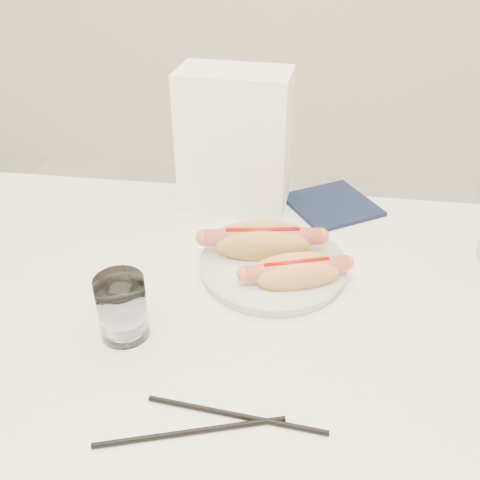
# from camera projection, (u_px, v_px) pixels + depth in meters

# --- Properties ---
(table) EXTENTS (1.20, 0.80, 0.75)m
(table) POSITION_uv_depth(u_px,v_px,m) (238.00, 353.00, 0.81)
(table) COLOR white
(table) RESTS_ON ground
(plate) EXTENTS (0.26, 0.26, 0.02)m
(plate) POSITION_uv_depth(u_px,v_px,m) (273.00, 268.00, 0.87)
(plate) COLOR silver
(plate) RESTS_ON table
(hotdog_left) EXTENTS (0.19, 0.10, 0.05)m
(hotdog_left) POSITION_uv_depth(u_px,v_px,m) (262.00, 241.00, 0.88)
(hotdog_left) COLOR tan
(hotdog_left) RESTS_ON plate
(hotdog_right) EXTENTS (0.16, 0.10, 0.04)m
(hotdog_right) POSITION_uv_depth(u_px,v_px,m) (296.00, 272.00, 0.81)
(hotdog_right) COLOR #E59A59
(hotdog_right) RESTS_ON plate
(water_glass) EXTENTS (0.07, 0.07, 0.09)m
(water_glass) POSITION_uv_depth(u_px,v_px,m) (122.00, 307.00, 0.74)
(water_glass) COLOR silver
(water_glass) RESTS_ON table
(chopstick_near) EXTENTS (0.21, 0.03, 0.01)m
(chopstick_near) POSITION_uv_depth(u_px,v_px,m) (236.00, 415.00, 0.64)
(chopstick_near) COLOR black
(chopstick_near) RESTS_ON table
(chopstick_far) EXTENTS (0.21, 0.07, 0.01)m
(chopstick_far) POSITION_uv_depth(u_px,v_px,m) (191.00, 432.00, 0.62)
(chopstick_far) COLOR black
(chopstick_far) RESTS_ON table
(napkin_box) EXTENTS (0.20, 0.12, 0.26)m
(napkin_box) POSITION_uv_depth(u_px,v_px,m) (235.00, 142.00, 0.99)
(napkin_box) COLOR white
(napkin_box) RESTS_ON table
(navy_napkin) EXTENTS (0.20, 0.20, 0.01)m
(navy_napkin) POSITION_uv_depth(u_px,v_px,m) (332.00, 205.00, 1.05)
(navy_napkin) COLOR #101934
(navy_napkin) RESTS_ON table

